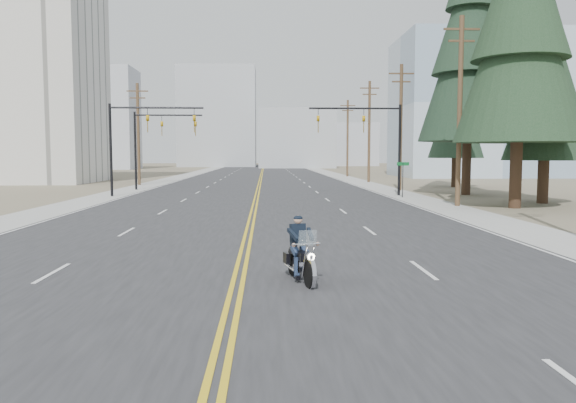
# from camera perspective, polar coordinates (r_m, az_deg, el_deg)

# --- Properties ---
(ground_plane) EXTENTS (400.00, 400.00, 0.00)m
(ground_plane) POSITION_cam_1_polar(r_m,az_deg,el_deg) (11.46, -5.81, -11.34)
(ground_plane) COLOR #776D56
(ground_plane) RESTS_ON ground
(road) EXTENTS (20.00, 200.00, 0.01)m
(road) POSITION_cam_1_polar(r_m,az_deg,el_deg) (81.05, -2.75, 2.54)
(road) COLOR #303033
(road) RESTS_ON ground
(sidewalk_left) EXTENTS (3.00, 200.00, 0.01)m
(sidewalk_left) POSITION_cam_1_polar(r_m,az_deg,el_deg) (81.96, -10.83, 2.48)
(sidewalk_left) COLOR #A5A5A0
(sidewalk_left) RESTS_ON ground
(sidewalk_right) EXTENTS (3.00, 200.00, 0.01)m
(sidewalk_right) POSITION_cam_1_polar(r_m,az_deg,el_deg) (81.76, 5.34, 2.54)
(sidewalk_right) COLOR #A5A5A0
(sidewalk_right) RESTS_ON ground
(traffic_mast_left) EXTENTS (7.10, 0.26, 7.00)m
(traffic_mast_left) POSITION_cam_1_polar(r_m,az_deg,el_deg) (44.10, -15.05, 6.91)
(traffic_mast_left) COLOR black
(traffic_mast_left) RESTS_ON ground
(traffic_mast_right) EXTENTS (7.10, 0.26, 7.00)m
(traffic_mast_right) POSITION_cam_1_polar(r_m,az_deg,el_deg) (43.81, 8.70, 7.03)
(traffic_mast_right) COLOR black
(traffic_mast_right) RESTS_ON ground
(traffic_mast_far) EXTENTS (6.10, 0.26, 7.00)m
(traffic_mast_far) POSITION_cam_1_polar(r_m,az_deg,el_deg) (51.99, -13.45, 6.52)
(traffic_mast_far) COLOR black
(traffic_mast_far) RESTS_ON ground
(street_sign) EXTENTS (0.90, 0.06, 2.62)m
(street_sign) POSITION_cam_1_polar(r_m,az_deg,el_deg) (42.23, 11.59, 2.82)
(street_sign) COLOR black
(street_sign) RESTS_ON ground
(utility_pole_b) EXTENTS (2.20, 0.30, 11.50)m
(utility_pole_b) POSITION_cam_1_polar(r_m,az_deg,el_deg) (36.08, 17.05, 9.04)
(utility_pole_b) COLOR brown
(utility_pole_b) RESTS_ON ground
(utility_pole_c) EXTENTS (2.20, 0.30, 11.00)m
(utility_pole_c) POSITION_cam_1_polar(r_m,az_deg,el_deg) (50.45, 11.37, 7.59)
(utility_pole_c) COLOR brown
(utility_pole_c) RESTS_ON ground
(utility_pole_d) EXTENTS (2.20, 0.30, 11.50)m
(utility_pole_d) POSITION_cam_1_polar(r_m,az_deg,el_deg) (65.12, 8.25, 7.21)
(utility_pole_d) COLOR brown
(utility_pole_d) RESTS_ON ground
(utility_pole_e) EXTENTS (2.20, 0.30, 11.00)m
(utility_pole_e) POSITION_cam_1_polar(r_m,az_deg,el_deg) (81.88, 6.07, 6.54)
(utility_pole_e) COLOR brown
(utility_pole_e) RESTS_ON ground
(utility_pole_left) EXTENTS (2.20, 0.30, 10.50)m
(utility_pole_left) POSITION_cam_1_polar(r_m,az_deg,el_deg) (60.49, -14.97, 6.80)
(utility_pole_left) COLOR brown
(utility_pole_left) RESTS_ON ground
(apartment_block) EXTENTS (18.00, 14.00, 30.00)m
(apartment_block) POSITION_cam_1_polar(r_m,az_deg,el_deg) (72.92, -26.19, 13.63)
(apartment_block) COLOR silver
(apartment_block) RESTS_ON ground
(glass_building) EXTENTS (24.00, 16.00, 20.00)m
(glass_building) POSITION_cam_1_polar(r_m,az_deg,el_deg) (87.09, 19.06, 9.02)
(glass_building) COLOR #9EB5CC
(glass_building) RESTS_ON ground
(haze_bldg_a) EXTENTS (14.00, 12.00, 22.00)m
(haze_bldg_a) POSITION_cam_1_polar(r_m,az_deg,el_deg) (131.18, -18.23, 7.97)
(haze_bldg_a) COLOR #B7BCC6
(haze_bldg_a) RESTS_ON ground
(haze_bldg_b) EXTENTS (18.00, 14.00, 14.00)m
(haze_bldg_b) POSITION_cam_1_polar(r_m,az_deg,el_deg) (136.24, 0.82, 6.39)
(haze_bldg_b) COLOR #ADB2B7
(haze_bldg_b) RESTS_ON ground
(haze_bldg_c) EXTENTS (16.00, 12.00, 18.00)m
(haze_bldg_c) POSITION_cam_1_polar(r_m,az_deg,el_deg) (127.34, 15.85, 7.22)
(haze_bldg_c) COLOR #B7BCC6
(haze_bldg_c) RESTS_ON ground
(haze_bldg_d) EXTENTS (20.00, 15.00, 26.00)m
(haze_bldg_d) POSITION_cam_1_polar(r_m,az_deg,el_deg) (151.84, -7.13, 8.46)
(haze_bldg_d) COLOR #ADB2B7
(haze_bldg_d) RESTS_ON ground
(haze_bldg_e) EXTENTS (14.00, 14.00, 12.00)m
(haze_bldg_e) POSITION_cam_1_polar(r_m,az_deg,el_deg) (162.83, 6.36, 5.75)
(haze_bldg_e) COLOR #B7BCC6
(haze_bldg_e) RESTS_ON ground
(haze_bldg_f) EXTENTS (12.00, 12.00, 16.00)m
(haze_bldg_f) POSITION_cam_1_polar(r_m,az_deg,el_deg) (149.90, -22.16, 6.28)
(haze_bldg_f) COLOR #ADB2B7
(haze_bldg_f) RESTS_ON ground
(motorcyclist) EXTENTS (1.34, 2.25, 1.64)m
(motorcyclist) POSITION_cam_1_polar(r_m,az_deg,el_deg) (14.05, 1.34, -4.87)
(motorcyclist) COLOR black
(motorcyclist) RESTS_ON ground
(conifer_near) EXTENTS (7.36, 7.36, 19.48)m
(conifer_near) POSITION_cam_1_polar(r_m,az_deg,el_deg) (36.77, 22.59, 17.00)
(conifer_near) COLOR #382619
(conifer_near) RESTS_ON ground
(conifer_mid) EXTENTS (5.28, 5.28, 14.08)m
(conifer_mid) POSITION_cam_1_polar(r_m,az_deg,el_deg) (40.55, 24.81, 11.29)
(conifer_mid) COLOR #382619
(conifer_mid) RESTS_ON ground
(conifer_tall) EXTENTS (7.62, 7.62, 21.18)m
(conifer_tall) POSITION_cam_1_polar(r_m,az_deg,el_deg) (47.43, 17.98, 15.48)
(conifer_tall) COLOR #382619
(conifer_tall) RESTS_ON ground
(conifer_far) EXTENTS (5.33, 5.33, 14.28)m
(conifer_far) POSITION_cam_1_polar(r_m,az_deg,el_deg) (57.66, 16.77, 9.57)
(conifer_far) COLOR #382619
(conifer_far) RESTS_ON ground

